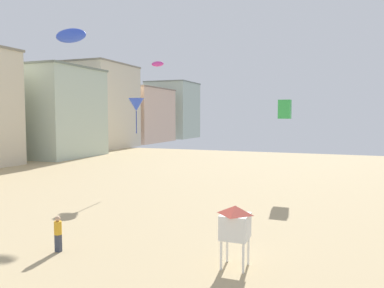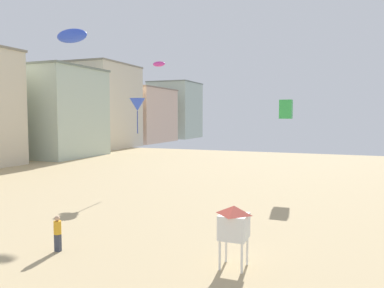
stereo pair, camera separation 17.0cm
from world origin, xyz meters
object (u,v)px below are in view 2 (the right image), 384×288
(kite_blue_delta, at_px, (137,105))
(kite_green_box, at_px, (286,109))
(kite_flyer, at_px, (58,231))
(lifeguard_stand, at_px, (234,223))
(kite_blue_parafoil, at_px, (72,36))
(kite_magenta_parafoil_2, at_px, (159,64))

(kite_blue_delta, distance_m, kite_green_box, 12.91)
(kite_flyer, xyz_separation_m, kite_green_box, (7.37, 20.10, 5.82))
(lifeguard_stand, bearing_deg, kite_blue_parafoil, 153.29)
(kite_flyer, height_order, kite_green_box, kite_green_box)
(kite_flyer, relative_size, kite_magenta_parafoil_2, 1.21)
(kite_green_box, bearing_deg, lifeguard_stand, -88.32)
(kite_blue_parafoil, height_order, kite_green_box, kite_blue_parafoil)
(kite_blue_parafoil, distance_m, kite_green_box, 18.37)
(kite_flyer, bearing_deg, kite_green_box, 67.49)
(kite_flyer, height_order, lifeguard_stand, lifeguard_stand)
(kite_blue_parafoil, bearing_deg, kite_magenta_parafoil_2, 84.24)
(kite_blue_delta, bearing_deg, kite_blue_parafoil, -109.69)
(lifeguard_stand, distance_m, kite_green_box, 19.57)
(kite_flyer, relative_size, lifeguard_stand, 0.64)
(kite_blue_parafoil, height_order, kite_magenta_parafoil_2, kite_blue_parafoil)
(lifeguard_stand, distance_m, kite_blue_delta, 19.91)
(kite_flyer, bearing_deg, kite_magenta_parafoil_2, 102.19)
(lifeguard_stand, relative_size, kite_blue_delta, 0.83)
(kite_magenta_parafoil_2, height_order, kite_green_box, kite_magenta_parafoil_2)
(lifeguard_stand, distance_m, kite_magenta_parafoil_2, 26.38)
(kite_blue_parafoil, xyz_separation_m, kite_blue_delta, (2.10, 5.87, -4.92))
(kite_magenta_parafoil_2, bearing_deg, kite_blue_delta, -81.56)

